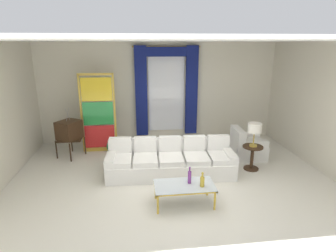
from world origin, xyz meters
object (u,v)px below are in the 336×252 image
coffee_table (184,187)px  bottle_crystal_tall (190,176)px  stained_glass_divider (98,115)px  peacock_figurine (114,147)px  round_side_table (252,156)px  couch_white_long (170,161)px  bottle_blue_decanter (202,181)px  vintage_tv (69,131)px  armchair_white (246,147)px  table_lamp_brass (255,129)px

coffee_table → bottle_crystal_tall: 0.21m
stained_glass_divider → peacock_figurine: bearing=-39.8°
coffee_table → round_side_table: size_ratio=1.90×
coffee_table → round_side_table: (1.90, 1.32, -0.02)m
couch_white_long → bottle_blue_decanter: couch_white_long is taller
bottle_crystal_tall → round_side_table: bearing=35.2°
couch_white_long → stained_glass_divider: bearing=137.4°
bottle_blue_decanter → stained_glass_divider: stained_glass_divider is taller
peacock_figurine → bottle_blue_decanter: bearing=-57.0°
vintage_tv → stained_glass_divider: size_ratio=0.61×
coffee_table → vintage_tv: 3.77m
armchair_white → bottle_crystal_tall: bearing=-134.2°
couch_white_long → peacock_figurine: 1.90m
vintage_tv → table_lamp_brass: size_ratio=2.36×
armchair_white → couch_white_long: bearing=-161.6°
armchair_white → stained_glass_divider: (-3.94, 0.93, 0.77)m
armchair_white → table_lamp_brass: (-0.16, -0.74, 0.74)m
coffee_table → table_lamp_brass: table_lamp_brass is taller
peacock_figurine → armchair_white: bearing=-9.5°
bottle_blue_decanter → couch_white_long: bearing=105.6°
vintage_tv → round_side_table: size_ratio=2.26×
coffee_table → armchair_white: armchair_white is taller
bottle_blue_decanter → vintage_tv: vintage_tv is taller
round_side_table → bottle_crystal_tall: bearing=-144.8°
peacock_figurine → stained_glass_divider: bearing=140.2°
stained_glass_divider → table_lamp_brass: 4.13m
couch_white_long → peacock_figurine: size_ratio=4.93×
peacock_figurine → round_side_table: bearing=-21.5°
stained_glass_divider → couch_white_long: bearing=-42.6°
couch_white_long → stained_glass_divider: size_ratio=1.35×
round_side_table → coffee_table: bearing=-145.3°
couch_white_long → table_lamp_brass: (1.99, -0.02, 0.72)m
armchair_white → coffee_table: bearing=-135.1°
stained_glass_divider → table_lamp_brass: size_ratio=3.86×
couch_white_long → round_side_table: 1.99m
bottle_blue_decanter → vintage_tv: 4.06m
round_side_table → peacock_figurine: bearing=158.5°
stained_glass_divider → table_lamp_brass: bearing=-23.9°
couch_white_long → vintage_tv: (-2.54, 1.35, 0.42)m
bottle_blue_decanter → table_lamp_brass: size_ratio=0.51×
vintage_tv → coffee_table: bearing=-45.7°
coffee_table → stained_glass_divider: (-1.88, 2.99, 0.69)m
coffee_table → couch_white_long: bearing=93.7°
stained_glass_divider → round_side_table: (3.78, -1.67, -0.70)m
vintage_tv → armchair_white: 4.75m
armchair_white → bottle_blue_decanter: bearing=-128.9°
couch_white_long → stained_glass_divider: stained_glass_divider is taller
stained_glass_divider → peacock_figurine: 0.99m
table_lamp_brass → stained_glass_divider: bearing=156.1°
bottle_crystal_tall → armchair_white: bearing=45.8°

